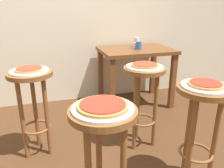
# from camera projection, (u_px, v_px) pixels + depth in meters

# --- Properties ---
(stool_foreground) EXTENTS (0.35, 0.35, 0.74)m
(stool_foreground) POSITION_uv_depth(u_px,v_px,m) (103.00, 144.00, 1.19)
(stool_foreground) COLOR brown
(stool_foreground) RESTS_ON ground_plane
(serving_plate_foreground) EXTENTS (0.32, 0.32, 0.01)m
(serving_plate_foreground) POSITION_uv_depth(u_px,v_px,m) (103.00, 108.00, 1.12)
(serving_plate_foreground) COLOR silver
(serving_plate_foreground) RESTS_ON stool_foreground
(pizza_foreground) EXTENTS (0.26, 0.26, 0.02)m
(pizza_foreground) POSITION_uv_depth(u_px,v_px,m) (103.00, 105.00, 1.12)
(pizza_foreground) COLOR #B78442
(pizza_foreground) RESTS_ON serving_plate_foreground
(stool_middle) EXTENTS (0.35, 0.35, 0.74)m
(stool_middle) POSITION_uv_depth(u_px,v_px,m) (201.00, 116.00, 1.50)
(stool_middle) COLOR brown
(stool_middle) RESTS_ON ground_plane
(serving_plate_middle) EXTENTS (0.30, 0.30, 0.01)m
(serving_plate_middle) POSITION_uv_depth(u_px,v_px,m) (205.00, 86.00, 1.43)
(serving_plate_middle) COLOR silver
(serving_plate_middle) RESTS_ON stool_middle
(pizza_middle) EXTENTS (0.22, 0.22, 0.02)m
(pizza_middle) POSITION_uv_depth(u_px,v_px,m) (206.00, 84.00, 1.42)
(pizza_middle) COLOR tan
(pizza_middle) RESTS_ON serving_plate_middle
(stool_leftside) EXTENTS (0.35, 0.35, 0.74)m
(stool_leftside) POSITION_uv_depth(u_px,v_px,m) (143.00, 90.00, 1.95)
(stool_leftside) COLOR brown
(stool_leftside) RESTS_ON ground_plane
(serving_plate_leftside) EXTENTS (0.31, 0.31, 0.01)m
(serving_plate_leftside) POSITION_uv_depth(u_px,v_px,m) (145.00, 67.00, 1.88)
(serving_plate_leftside) COLOR silver
(serving_plate_leftside) RESTS_ON stool_leftside
(pizza_leftside) EXTENTS (0.23, 0.23, 0.02)m
(pizza_leftside) POSITION_uv_depth(u_px,v_px,m) (145.00, 65.00, 1.87)
(pizza_leftside) COLOR #B78442
(pizza_leftside) RESTS_ON serving_plate_leftside
(stool_rear) EXTENTS (0.35, 0.35, 0.74)m
(stool_rear) POSITION_uv_depth(u_px,v_px,m) (33.00, 96.00, 1.83)
(stool_rear) COLOR brown
(stool_rear) RESTS_ON ground_plane
(serving_plate_rear) EXTENTS (0.30, 0.30, 0.01)m
(serving_plate_rear) POSITION_uv_depth(u_px,v_px,m) (29.00, 71.00, 1.76)
(serving_plate_rear) COLOR silver
(serving_plate_rear) RESTS_ON stool_rear
(pizza_rear) EXTENTS (0.22, 0.22, 0.02)m
(pizza_rear) POSITION_uv_depth(u_px,v_px,m) (29.00, 69.00, 1.75)
(pizza_rear) COLOR tan
(pizza_rear) RESTS_ON serving_plate_rear
(dining_table) EXTENTS (0.87, 0.63, 0.73)m
(dining_table) POSITION_uv_depth(u_px,v_px,m) (136.00, 59.00, 2.81)
(dining_table) COLOR brown
(dining_table) RESTS_ON ground_plane
(cup_near_edge) EXTENTS (0.07, 0.07, 0.09)m
(cup_near_edge) POSITION_uv_depth(u_px,v_px,m) (139.00, 45.00, 2.71)
(cup_near_edge) COLOR #3360B2
(cup_near_edge) RESTS_ON dining_table
(cup_far_edge) EXTENTS (0.06, 0.06, 0.13)m
(cup_far_edge) POSITION_uv_depth(u_px,v_px,m) (136.00, 42.00, 2.83)
(cup_far_edge) COLOR silver
(cup_far_edge) RESTS_ON dining_table
(condiment_shaker) EXTENTS (0.04, 0.04, 0.08)m
(condiment_shaker) POSITION_uv_depth(u_px,v_px,m) (135.00, 46.00, 2.74)
(condiment_shaker) COLOR white
(condiment_shaker) RESTS_ON dining_table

